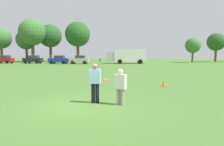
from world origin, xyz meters
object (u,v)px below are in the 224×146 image
(box_truck, at_px, (127,56))
(bystander_sideline_watcher, at_px, (100,61))
(player_thrower, at_px, (95,81))
(frisbee, at_px, (106,80))
(player_defender, at_px, (120,85))
(parked_car_mid_left, at_px, (33,59))
(traffic_cone, at_px, (164,83))
(parked_car_mid_right, at_px, (80,60))
(parked_car_center, at_px, (59,60))
(parked_car_near_left, at_px, (4,59))

(box_truck, relative_size, bystander_sideline_watcher, 5.59)
(player_thrower, xyz_separation_m, bystander_sideline_watcher, (-3.01, 29.42, -0.11))
(frisbee, bearing_deg, box_truck, 87.26)
(player_defender, bearing_deg, bystander_sideline_watcher, 97.88)
(player_defender, relative_size, parked_car_mid_left, 0.36)
(traffic_cone, height_order, bystander_sideline_watcher, bystander_sideline_watcher)
(frisbee, bearing_deg, player_defender, -36.45)
(player_thrower, xyz_separation_m, parked_car_mid_right, (-8.17, 34.97, -0.05))
(parked_car_center, xyz_separation_m, parked_car_mid_right, (4.52, 0.16, 0.00))
(box_truck, distance_m, bystander_sideline_watcher, 9.05)
(traffic_cone, relative_size, parked_car_mid_left, 0.11)
(traffic_cone, relative_size, parked_car_center, 0.11)
(player_defender, distance_m, parked_car_near_left, 45.85)
(parked_car_near_left, distance_m, parked_car_mid_right, 18.03)
(player_thrower, distance_m, parked_car_near_left, 45.00)
(player_thrower, relative_size, player_defender, 1.13)
(player_defender, height_order, bystander_sideline_watcher, player_defender)
(player_defender, height_order, frisbee, player_defender)
(traffic_cone, height_order, parked_car_near_left, parked_car_near_left)
(player_defender, height_order, parked_car_mid_left, parked_car_mid_left)
(frisbee, bearing_deg, parked_car_center, 110.81)
(player_defender, xyz_separation_m, parked_car_mid_left, (-20.32, 36.81, 0.08))
(parked_car_near_left, xyz_separation_m, parked_car_mid_right, (17.95, -1.68, 0.00))
(player_defender, distance_m, traffic_cone, 5.71)
(box_truck, bearing_deg, player_thrower, -93.40)
(traffic_cone, xyz_separation_m, bystander_sideline_watcher, (-6.91, 24.74, 0.63))
(player_thrower, height_order, parked_car_near_left, parked_car_near_left)
(parked_car_mid_left, bearing_deg, box_truck, 0.57)
(box_truck, bearing_deg, parked_car_near_left, -179.73)
(parked_car_mid_left, relative_size, box_truck, 0.49)
(player_defender, relative_size, box_truck, 0.18)
(parked_car_center, relative_size, parked_car_mid_right, 1.00)
(traffic_cone, xyz_separation_m, parked_car_mid_left, (-23.12, 31.88, 0.69))
(player_thrower, relative_size, traffic_cone, 3.59)
(frisbee, distance_m, parked_car_mid_left, 41.30)
(player_defender, height_order, parked_car_near_left, parked_car_near_left)
(parked_car_mid_left, relative_size, parked_car_mid_right, 1.00)
(parked_car_mid_left, height_order, box_truck, box_truck)
(box_truck, bearing_deg, player_defender, -91.67)
(traffic_cone, bearing_deg, player_thrower, -129.83)
(parked_car_mid_right, relative_size, box_truck, 0.49)
(player_defender, xyz_separation_m, parked_car_center, (-13.80, 35.05, 0.08))
(player_defender, distance_m, box_truck, 37.05)
(parked_car_near_left, relative_size, parked_car_center, 1.00)
(traffic_cone, bearing_deg, parked_car_mid_left, 125.95)
(player_defender, distance_m, parked_car_mid_right, 36.41)
(parked_car_near_left, xyz_separation_m, box_truck, (28.31, 0.14, 0.83))
(player_thrower, distance_m, parked_car_mid_left, 41.31)
(frisbee, relative_size, parked_car_mid_left, 0.06)
(player_thrower, xyz_separation_m, box_truck, (2.18, 36.78, 0.78))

